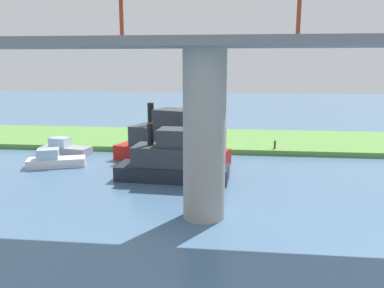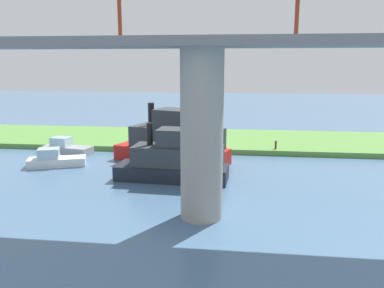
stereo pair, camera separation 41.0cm
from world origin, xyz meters
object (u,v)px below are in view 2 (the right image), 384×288
at_px(bridge_pylon, 202,136).
at_px(mooring_post, 276,145).
at_px(person_on_bank, 198,136).
at_px(houseboat_blue, 66,148).
at_px(motorboat_red, 175,141).
at_px(pontoon_yellow, 176,159).
at_px(skiff_small, 55,160).

height_order(bridge_pylon, mooring_post, bridge_pylon).
relative_size(person_on_bank, houseboat_blue, 0.27).
bearing_deg(mooring_post, bridge_pylon, 71.65).
distance_m(bridge_pylon, person_on_bank, 19.41).
relative_size(mooring_post, houseboat_blue, 0.16).
bearing_deg(motorboat_red, pontoon_yellow, 100.32).
xyz_separation_m(motorboat_red, houseboat_blue, (11.08, -1.99, -1.35)).
bearing_deg(pontoon_yellow, bridge_pylon, 110.67).
distance_m(bridge_pylon, pontoon_yellow, 8.17).
xyz_separation_m(motorboat_red, pontoon_yellow, (-0.96, 5.26, -0.34)).
height_order(person_on_bank, houseboat_blue, person_on_bank).
bearing_deg(bridge_pylon, houseboat_blue, -44.20).
bearing_deg(skiff_small, houseboat_blue, -76.23).
xyz_separation_m(mooring_post, skiff_small, (19.11, 7.02, -0.34)).
xyz_separation_m(bridge_pylon, person_on_bank, (2.33, -18.94, -3.54)).
distance_m(mooring_post, pontoon_yellow, 12.68).
bearing_deg(pontoon_yellow, houseboat_blue, -31.04).
relative_size(mooring_post, motorboat_red, 0.07).
height_order(person_on_bank, skiff_small, person_on_bank).
distance_m(pontoon_yellow, skiff_small, 11.27).
xyz_separation_m(person_on_bank, houseboat_blue, (12.37, 4.64, -0.63)).
bearing_deg(pontoon_yellow, skiff_small, -13.55).
distance_m(bridge_pylon, mooring_post, 18.01).
bearing_deg(skiff_small, bridge_pylon, 144.49).
height_order(person_on_bank, pontoon_yellow, pontoon_yellow).
bearing_deg(mooring_post, motorboat_red, 25.60).
bearing_deg(person_on_bank, motorboat_red, 79.00).
distance_m(houseboat_blue, pontoon_yellow, 14.09).
bearing_deg(skiff_small, mooring_post, -159.83).
height_order(motorboat_red, skiff_small, motorboat_red).
bearing_deg(mooring_post, houseboat_blue, 6.77).
distance_m(mooring_post, skiff_small, 20.36).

